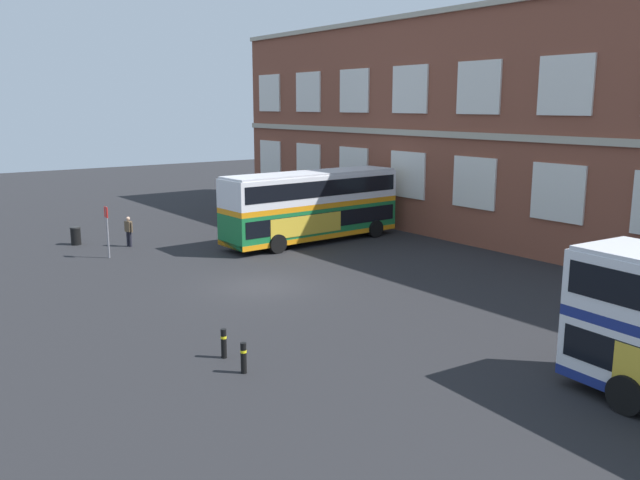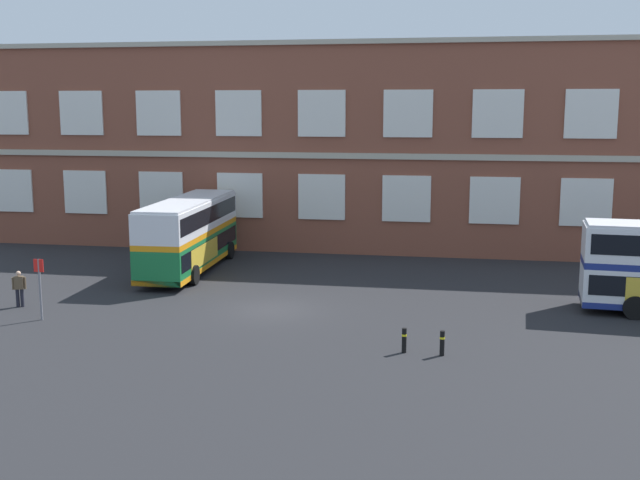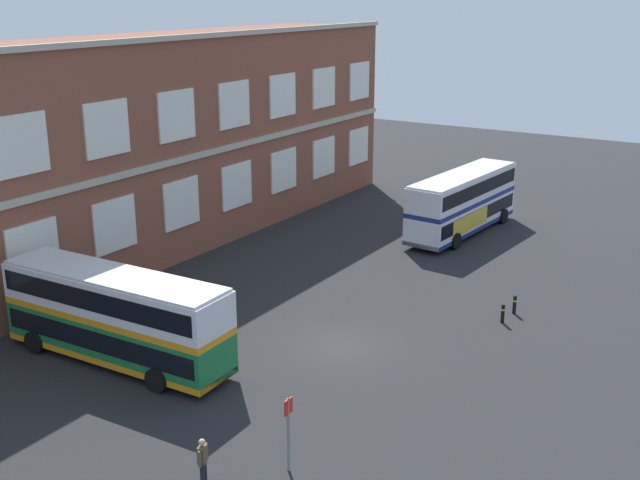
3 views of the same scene
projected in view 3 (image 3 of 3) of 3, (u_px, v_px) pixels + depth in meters
ground_plane at (305, 336)px, 37.28m from camera, size 120.00×120.00×0.00m
brick_terminal_building at (95, 156)px, 45.45m from camera, size 52.73×8.19×13.17m
double_decker_near at (116, 316)px, 34.11m from camera, size 3.11×11.07×4.07m
double_decker_middle at (463, 202)px, 52.41m from camera, size 11.16×3.49×4.07m
waiting_passenger at (203, 460)px, 25.81m from camera, size 0.63×0.36×1.70m
bus_stand_flag at (288, 428)px, 26.37m from camera, size 0.44×0.10×2.70m
safety_bollard_west at (515, 304)px, 39.72m from camera, size 0.19×0.19×0.95m
safety_bollard_east at (503, 313)px, 38.63m from camera, size 0.19×0.19×0.95m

